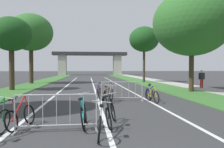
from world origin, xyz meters
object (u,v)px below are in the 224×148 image
(bicycle_teal_6, at_px, (84,114))
(bicycle_yellow_8, at_px, (152,95))
(bicycle_red_3, at_px, (21,116))
(tree_left_pine_near, at_px, (11,35))
(crowd_barrier_nearest, at_px, (57,113))
(pedestrian_strolling, at_px, (202,77))
(bicycle_silver_0, at_px, (110,93))
(tree_right_pine_far, at_px, (192,23))
(bicycle_purple_9, at_px, (98,93))
(tree_left_cypress_far, at_px, (31,33))
(crowd_barrier_second, at_px, (122,91))
(bicycle_white_1, at_px, (100,123))
(bicycle_black_5, at_px, (111,113))
(tree_right_oak_near, at_px, (144,39))
(bicycle_blue_4, at_px, (149,93))
(bicycle_orange_2, at_px, (104,95))

(bicycle_teal_6, bearing_deg, bicycle_yellow_8, 54.98)
(bicycle_yellow_8, bearing_deg, bicycle_red_3, 31.73)
(tree_left_pine_near, bearing_deg, crowd_barrier_nearest, -66.92)
(bicycle_red_3, bearing_deg, pedestrian_strolling, 58.29)
(bicycle_silver_0, height_order, bicycle_yellow_8, bicycle_silver_0)
(tree_right_pine_far, xyz_separation_m, bicycle_yellow_8, (-4.33, -4.49, -4.77))
(tree_left_pine_near, xyz_separation_m, bicycle_purple_9, (6.66, -6.15, -4.09))
(tree_left_pine_near, distance_m, tree_right_pine_far, 14.03)
(tree_left_cypress_far, relative_size, bicycle_purple_9, 4.98)
(tree_left_pine_near, height_order, crowd_barrier_second, tree_left_pine_near)
(bicycle_white_1, relative_size, bicycle_purple_9, 1.04)
(bicycle_teal_6, bearing_deg, crowd_barrier_nearest, -147.99)
(bicycle_white_1, distance_m, bicycle_purple_9, 6.67)
(bicycle_black_5, distance_m, pedestrian_strolling, 14.69)
(bicycle_red_3, distance_m, bicycle_purple_9, 6.13)
(bicycle_white_1, bearing_deg, bicycle_red_3, 158.20)
(tree_right_pine_far, distance_m, crowd_barrier_nearest, 13.58)
(bicycle_silver_0, distance_m, pedestrian_strolling, 10.49)
(tree_right_oak_near, bearing_deg, tree_right_pine_far, -86.81)
(bicycle_purple_9, height_order, pedestrian_strolling, pedestrian_strolling)
(bicycle_yellow_8, distance_m, pedestrian_strolling, 9.56)
(tree_left_pine_near, relative_size, bicycle_yellow_8, 3.75)
(bicycle_blue_4, height_order, bicycle_black_5, bicycle_black_5)
(tree_left_cypress_far, bearing_deg, bicycle_white_1, -71.78)
(bicycle_red_3, xyz_separation_m, bicycle_teal_6, (1.85, -0.09, 0.03))
(tree_right_oak_near, relative_size, bicycle_yellow_8, 4.47)
(bicycle_purple_9, bearing_deg, tree_left_pine_near, -32.01)
(tree_right_oak_near, xyz_separation_m, bicycle_teal_6, (-7.15, -20.62, -5.03))
(bicycle_white_1, bearing_deg, bicycle_teal_6, 117.23)
(tree_left_cypress_far, distance_m, bicycle_black_5, 21.68)
(bicycle_blue_4, bearing_deg, crowd_barrier_second, 16.80)
(tree_right_oak_near, height_order, pedestrian_strolling, tree_right_oak_near)
(bicycle_silver_0, bearing_deg, crowd_barrier_nearest, 68.25)
(bicycle_blue_4, height_order, bicycle_yellow_8, bicycle_yellow_8)
(tree_left_pine_near, xyz_separation_m, bicycle_blue_4, (9.51, -6.29, -4.11))
(crowd_barrier_second, bearing_deg, bicycle_black_5, -102.66)
(bicycle_silver_0, height_order, bicycle_blue_4, bicycle_silver_0)
(bicycle_teal_6, xyz_separation_m, pedestrian_strolling, (9.96, 11.59, 0.61))
(tree_left_pine_near, relative_size, bicycle_red_3, 3.71)
(tree_right_pine_far, height_order, bicycle_yellow_8, tree_right_pine_far)
(bicycle_black_5, bearing_deg, tree_left_cypress_far, 122.97)
(tree_left_cypress_far, relative_size, pedestrian_strolling, 4.91)
(tree_left_cypress_far, height_order, crowd_barrier_second, tree_left_cypress_far)
(tree_right_pine_far, height_order, bicycle_orange_2, tree_right_pine_far)
(bicycle_teal_6, height_order, pedestrian_strolling, pedestrian_strolling)
(crowd_barrier_nearest, bearing_deg, tree_left_pine_near, 113.08)
(tree_left_pine_near, bearing_deg, bicycle_orange_2, -46.13)
(crowd_barrier_nearest, bearing_deg, pedestrian_strolling, 48.32)
(crowd_barrier_second, relative_size, bicycle_blue_4, 1.39)
(crowd_barrier_nearest, relative_size, crowd_barrier_second, 1.00)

